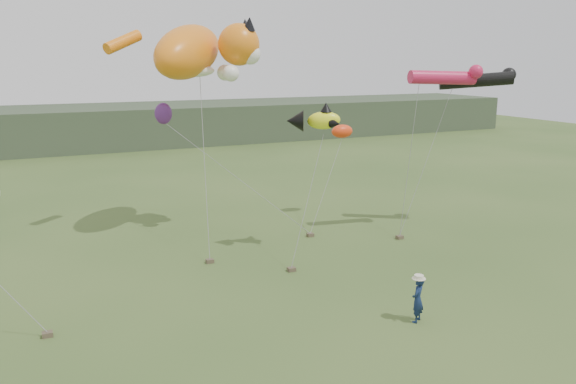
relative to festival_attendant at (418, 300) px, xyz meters
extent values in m
plane|color=#385123|center=(-1.04, 2.15, -0.79)|extent=(120.00, 120.00, 0.00)
cube|color=#2D3D28|center=(-1.04, 47.15, 1.21)|extent=(90.00, 12.00, 4.00)
imported|color=#122145|center=(0.00, 0.00, 0.00)|extent=(0.69, 0.64, 1.57)
cube|color=brown|center=(-4.68, 8.37, -0.70)|extent=(0.32, 0.26, 0.17)
cube|color=brown|center=(-1.87, 5.98, -0.70)|extent=(0.32, 0.26, 0.17)
cube|color=brown|center=(4.86, 7.73, -0.70)|extent=(0.32, 0.26, 0.17)
cube|color=brown|center=(-11.36, 4.03, -0.70)|extent=(0.32, 0.26, 0.17)
cube|color=brown|center=(1.01, 9.91, -0.70)|extent=(0.32, 0.26, 0.17)
ellipsoid|color=orange|center=(-4.01, 13.22, 8.22)|extent=(5.54, 5.93, 3.49)
sphere|color=orange|center=(-1.79, 12.11, 8.55)|extent=(1.99, 1.99, 1.99)
cone|color=black|center=(-1.46, 11.56, 9.49)|extent=(0.62, 0.76, 0.75)
cone|color=black|center=(-1.24, 12.67, 9.49)|extent=(0.62, 0.72, 0.71)
sphere|color=white|center=(-1.35, 11.78, 8.11)|extent=(1.00, 1.00, 1.00)
ellipsoid|color=white|center=(-3.79, 12.89, 7.34)|extent=(1.95, 0.97, 0.61)
sphere|color=white|center=(-2.46, 11.45, 7.23)|extent=(0.77, 0.77, 0.77)
sphere|color=white|center=(-2.24, 13.00, 7.23)|extent=(0.77, 0.77, 0.77)
cylinder|color=orange|center=(-6.88, 14.10, 8.66)|extent=(2.06, 1.51, 1.20)
ellipsoid|color=#F2F71F|center=(0.47, 7.66, 5.25)|extent=(1.61, 1.24, 0.86)
cone|color=black|center=(-0.78, 7.97, 5.25)|extent=(1.07, 1.16, 0.93)
cone|color=black|center=(0.57, 7.66, 5.82)|extent=(0.52, 0.52, 0.41)
cone|color=black|center=(0.78, 7.14, 5.15)|extent=(0.55, 0.58, 0.41)
cone|color=black|center=(0.78, 8.18, 5.15)|extent=(0.55, 0.58, 0.41)
cylinder|color=black|center=(9.30, 8.06, 6.83)|extent=(3.34, 2.55, 0.95)
sphere|color=black|center=(10.89, 7.49, 7.11)|extent=(0.71, 0.71, 0.71)
cylinder|color=#C61C4A|center=(6.99, 7.82, 7.01)|extent=(3.48, 1.20, 0.72)
sphere|color=#C61C4A|center=(8.53, 7.27, 7.28)|extent=(0.68, 0.68, 0.68)
ellipsoid|color=#F43C12|center=(4.35, 12.72, 4.02)|extent=(1.26, 0.73, 0.73)
ellipsoid|color=#53226A|center=(-5.37, 13.03, 5.33)|extent=(0.84, 0.56, 1.03)
camera|label=1|loc=(-11.22, -14.03, 7.76)|focal=35.00mm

